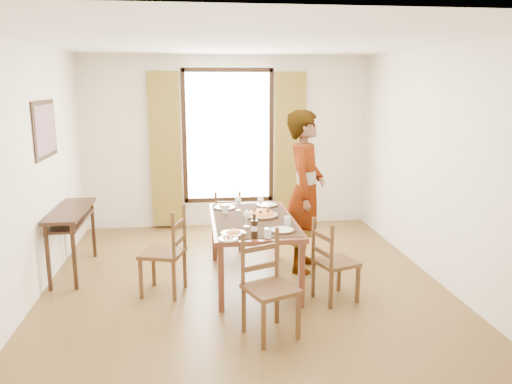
{
  "coord_description": "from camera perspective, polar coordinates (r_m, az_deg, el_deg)",
  "views": [
    {
      "loc": [
        -0.54,
        -5.41,
        2.26
      ],
      "look_at": [
        0.18,
        0.36,
        1.0
      ],
      "focal_mm": 35.0,
      "sensor_mm": 36.0,
      "label": 1
    }
  ],
  "objects": [
    {
      "name": "man",
      "position": [
        6.08,
        5.64,
        0.07
      ],
      "size": [
        1.05,
        0.97,
        1.97
      ],
      "primitive_type": "imported",
      "rotation": [
        0.0,
        0.0,
        1.18
      ],
      "color": "gray",
      "rests_on": "ground"
    },
    {
      "name": "chair_west",
      "position": [
        5.55,
        -10.28,
        -6.97
      ],
      "size": [
        0.54,
        0.54,
        0.97
      ],
      "rotation": [
        0.0,
        0.0,
        -1.87
      ],
      "color": "#51331B",
      "rests_on": "ground"
    },
    {
      "name": "wine_glass_a",
      "position": [
        5.36,
        -1.09,
        -3.04
      ],
      "size": [
        0.08,
        0.08,
        0.18
      ],
      "primitive_type": null,
      "color": "white",
      "rests_on": "dining_table"
    },
    {
      "name": "wine_bottle",
      "position": [
        4.97,
        -0.19,
        -3.88
      ],
      "size": [
        0.07,
        0.07,
        0.25
      ],
      "primitive_type": null,
      "color": "black",
      "rests_on": "dining_table"
    },
    {
      "name": "wine_glass_c",
      "position": [
        6.03,
        -2.04,
        -1.3
      ],
      "size": [
        0.08,
        0.08,
        0.18
      ],
      "primitive_type": null,
      "color": "white",
      "rests_on": "dining_table"
    },
    {
      "name": "chair_east",
      "position": [
        5.36,
        8.81,
        -8.07
      ],
      "size": [
        0.5,
        0.5,
        0.89
      ],
      "rotation": [
        0.0,
        0.0,
        1.9
      ],
      "color": "#51331B",
      "rests_on": "ground"
    },
    {
      "name": "caprese_plate",
      "position": [
        4.95,
        -3.21,
        -5.23
      ],
      "size": [
        0.2,
        0.2,
        0.04
      ],
      "primitive_type": null,
      "color": "silver",
      "rests_on": "dining_table"
    },
    {
      "name": "plate_se",
      "position": [
        5.22,
        3.02,
        -4.2
      ],
      "size": [
        0.27,
        0.27,
        0.05
      ],
      "primitive_type": null,
      "color": "silver",
      "rests_on": "dining_table"
    },
    {
      "name": "tumbler_a",
      "position": [
        5.43,
        3.6,
        -3.32
      ],
      "size": [
        0.07,
        0.07,
        0.1
      ],
      "primitive_type": "cylinder",
      "color": "silver",
      "rests_on": "dining_table"
    },
    {
      "name": "room_shell",
      "position": [
        5.61,
        -1.6,
        4.88
      ],
      "size": [
        4.6,
        5.1,
        2.74
      ],
      "color": "silver",
      "rests_on": "ground"
    },
    {
      "name": "dining_table",
      "position": [
        5.72,
        -0.37,
        -3.72
      ],
      "size": [
        0.94,
        1.64,
        0.76
      ],
      "color": "brown",
      "rests_on": "ground"
    },
    {
      "name": "ground",
      "position": [
        5.89,
        -1.34,
        -10.35
      ],
      "size": [
        5.0,
        5.0,
        0.0
      ],
      "primitive_type": "plane",
      "color": "brown",
      "rests_on": "ground"
    },
    {
      "name": "console_table",
      "position": [
        6.39,
        -20.41,
        -2.83
      ],
      "size": [
        0.38,
        1.2,
        0.8
      ],
      "color": "#331F11",
      "rests_on": "ground"
    },
    {
      "name": "tumbler_b",
      "position": [
        5.93,
        -3.55,
        -1.96
      ],
      "size": [
        0.07,
        0.07,
        0.1
      ],
      "primitive_type": "cylinder",
      "color": "silver",
      "rests_on": "dining_table"
    },
    {
      "name": "pasta_platter",
      "position": [
        5.78,
        0.6,
        -2.32
      ],
      "size": [
        0.4,
        0.4,
        0.1
      ],
      "primitive_type": null,
      "color": "#DA571C",
      "rests_on": "dining_table"
    },
    {
      "name": "plate_sw",
      "position": [
        5.11,
        -2.59,
        -4.57
      ],
      "size": [
        0.27,
        0.27,
        0.05
      ],
      "primitive_type": null,
      "color": "silver",
      "rests_on": "dining_table"
    },
    {
      "name": "chair_south",
      "position": [
        4.61,
        1.46,
        -10.97
      ],
      "size": [
        0.55,
        0.55,
        0.96
      ],
      "rotation": [
        0.0,
        0.0,
        0.39
      ],
      "color": "#51331B",
      "rests_on": "ground"
    },
    {
      "name": "plate_ne",
      "position": [
        6.29,
        1.27,
        -1.34
      ],
      "size": [
        0.27,
        0.27,
        0.05
      ],
      "primitive_type": null,
      "color": "silver",
      "rests_on": "dining_table"
    },
    {
      "name": "tumbler_c",
      "position": [
        4.99,
        1.35,
        -4.72
      ],
      "size": [
        0.07,
        0.07,
        0.1
      ],
      "primitive_type": "cylinder",
      "color": "silver",
      "rests_on": "dining_table"
    },
    {
      "name": "chair_north",
      "position": [
        6.92,
        -3.21,
        -3.41
      ],
      "size": [
        0.4,
        0.4,
        0.85
      ],
      "rotation": [
        0.0,
        0.0,
        3.07
      ],
      "color": "#51331B",
      "rests_on": "ground"
    },
    {
      "name": "plate_nw",
      "position": [
        6.18,
        -3.59,
        -1.62
      ],
      "size": [
        0.27,
        0.27,
        0.05
      ],
      "primitive_type": null,
      "color": "silver",
      "rests_on": "dining_table"
    },
    {
      "name": "wine_glass_b",
      "position": [
        6.03,
        0.53,
        -1.3
      ],
      "size": [
        0.08,
        0.08,
        0.18
      ],
      "primitive_type": null,
      "color": "white",
      "rests_on": "dining_table"
    }
  ]
}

